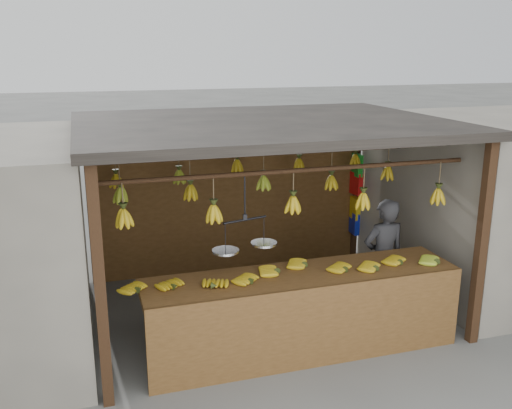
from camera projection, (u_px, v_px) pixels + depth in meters
name	position (u px, v px, depth m)	size (l,w,h in m)	color
ground	(263.00, 308.00, 7.28)	(80.00, 80.00, 0.00)	#5B5B57
stall	(255.00, 152.00, 7.06)	(4.30, 3.30, 2.40)	black
neighbor_right	(507.00, 200.00, 8.01)	(3.00, 3.00, 2.30)	slate
counter	(306.00, 295.00, 5.98)	(3.56, 0.78, 0.96)	brown
hanging_bananas	(263.00, 185.00, 6.86)	(3.62, 2.22, 0.39)	#B79313
balance_scale	(245.00, 243.00, 5.88)	(0.71, 0.38, 0.79)	black
vendor	(383.00, 258.00, 6.92)	(0.55, 0.36, 1.50)	#262628
bag_bundles	(356.00, 195.00, 8.81)	(0.08, 0.26, 1.27)	#199926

